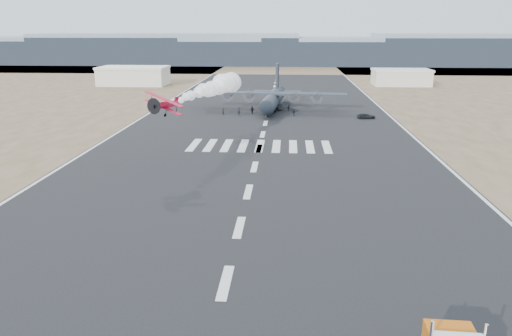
# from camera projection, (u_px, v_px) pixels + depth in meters

# --- Properties ---
(ground) EXTENTS (500.00, 500.00, 0.00)m
(ground) POSITION_uv_depth(u_px,v_px,m) (225.00, 282.00, 41.81)
(ground) COLOR black
(ground) RESTS_ON ground
(scrub_far) EXTENTS (500.00, 80.00, 0.00)m
(scrub_far) POSITION_uv_depth(u_px,v_px,m) (279.00, 68.00, 262.63)
(scrub_far) COLOR brown
(scrub_far) RESTS_ON ground
(runway_markings) EXTENTS (60.00, 260.00, 0.01)m
(runway_markings) POSITION_uv_depth(u_px,v_px,m) (263.00, 134.00, 99.41)
(runway_markings) COLOR silver
(runway_markings) RESTS_ON ground
(ridge_seg_b) EXTENTS (150.00, 50.00, 15.00)m
(ridge_seg_b) POSITION_uv_depth(u_px,v_px,m) (63.00, 50.00, 297.52)
(ridge_seg_b) COLOR slate
(ridge_seg_b) RESTS_ON ground
(ridge_seg_c) EXTENTS (150.00, 50.00, 17.00)m
(ridge_seg_c) POSITION_uv_depth(u_px,v_px,m) (170.00, 48.00, 293.18)
(ridge_seg_c) COLOR slate
(ridge_seg_c) RESTS_ON ground
(ridge_seg_d) EXTENTS (150.00, 50.00, 13.00)m
(ridge_seg_d) POSITION_uv_depth(u_px,v_px,m) (281.00, 52.00, 289.66)
(ridge_seg_d) COLOR slate
(ridge_seg_d) RESTS_ON ground
(ridge_seg_e) EXTENTS (150.00, 50.00, 15.00)m
(ridge_seg_e) POSITION_uv_depth(u_px,v_px,m) (394.00, 51.00, 285.32)
(ridge_seg_e) COLOR slate
(ridge_seg_e) RESTS_ON ground
(ridge_seg_f) EXTENTS (150.00, 50.00, 17.00)m
(ridge_seg_f) POSITION_uv_depth(u_px,v_px,m) (511.00, 49.00, 280.98)
(ridge_seg_f) COLOR slate
(ridge_seg_f) RESTS_ON ground
(hangar_left) EXTENTS (24.50, 14.50, 6.70)m
(hangar_left) POSITION_uv_depth(u_px,v_px,m) (134.00, 76.00, 183.35)
(hangar_left) COLOR #BAB6A6
(hangar_left) RESTS_ON ground
(hangar_right) EXTENTS (20.50, 12.50, 5.90)m
(hangar_right) POSITION_uv_depth(u_px,v_px,m) (401.00, 77.00, 182.12)
(hangar_right) COLOR #BAB6A6
(hangar_right) RESTS_ON ground
(aerobatic_biplane) EXTENTS (6.51, 6.16, 3.46)m
(aerobatic_biplane) POSITION_uv_depth(u_px,v_px,m) (165.00, 104.00, 74.38)
(aerobatic_biplane) COLOR red
(smoke_trail) EXTENTS (8.06, 30.33, 4.20)m
(smoke_trail) POSITION_uv_depth(u_px,v_px,m) (221.00, 85.00, 98.01)
(smoke_trail) COLOR white
(transport_aircraft) EXTENTS (38.06, 31.29, 10.98)m
(transport_aircraft) POSITION_uv_depth(u_px,v_px,m) (273.00, 98.00, 129.69)
(transport_aircraft) COLOR black
(transport_aircraft) RESTS_ON ground
(support_vehicle) EXTENTS (4.39, 2.42, 1.16)m
(support_vehicle) POSITION_uv_depth(u_px,v_px,m) (366.00, 116.00, 116.53)
(support_vehicle) COLOR black
(support_vehicle) RESTS_ON ground
(crew_a) EXTENTS (0.69, 0.57, 1.87)m
(crew_a) POSITION_uv_depth(u_px,v_px,m) (239.00, 111.00, 120.88)
(crew_a) COLOR black
(crew_a) RESTS_ON ground
(crew_b) EXTENTS (0.87, 0.59, 1.67)m
(crew_b) POSITION_uv_depth(u_px,v_px,m) (275.00, 110.00, 123.15)
(crew_b) COLOR black
(crew_b) RESTS_ON ground
(crew_c) EXTENTS (1.13, 1.22, 1.76)m
(crew_c) POSITION_uv_depth(u_px,v_px,m) (289.00, 108.00, 126.85)
(crew_c) COLOR black
(crew_c) RESTS_ON ground
(crew_d) EXTENTS (1.09, 0.94, 1.66)m
(crew_d) POSITION_uv_depth(u_px,v_px,m) (294.00, 112.00, 119.90)
(crew_d) COLOR black
(crew_d) RESTS_ON ground
(crew_e) EXTENTS (1.09, 0.96, 1.90)m
(crew_e) POSITION_uv_depth(u_px,v_px,m) (264.00, 111.00, 121.71)
(crew_e) COLOR black
(crew_e) RESTS_ON ground
(crew_f) EXTENTS (1.46, 1.75, 1.88)m
(crew_f) POSITION_uv_depth(u_px,v_px,m) (252.00, 110.00, 123.13)
(crew_f) COLOR black
(crew_f) RESTS_ON ground
(crew_g) EXTENTS (0.58, 0.67, 1.69)m
(crew_g) POSITION_uv_depth(u_px,v_px,m) (223.00, 112.00, 121.06)
(crew_g) COLOR black
(crew_g) RESTS_ON ground
(crew_h) EXTENTS (0.92, 0.59, 1.86)m
(crew_h) POSITION_uv_depth(u_px,v_px,m) (270.00, 108.00, 126.40)
(crew_h) COLOR black
(crew_h) RESTS_ON ground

